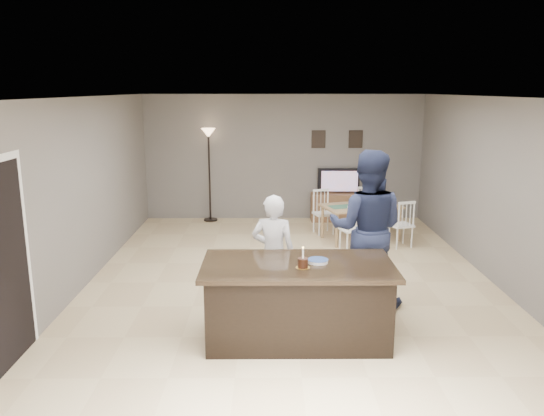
{
  "coord_description": "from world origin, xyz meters",
  "views": [
    {
      "loc": [
        -0.33,
        -7.44,
        2.81
      ],
      "look_at": [
        -0.28,
        -0.3,
        1.2
      ],
      "focal_mm": 35.0,
      "sensor_mm": 36.0,
      "label": 1
    }
  ],
  "objects_px": {
    "plate_stack": "(318,261)",
    "birthday_cake": "(303,263)",
    "man": "(367,229)",
    "dining_table": "(361,211)",
    "television": "(339,181)",
    "woman": "(273,254)",
    "tv_console": "(339,207)",
    "floor_lamp": "(209,150)",
    "kitchen_island": "(297,301)"
  },
  "relations": [
    {
      "from": "plate_stack",
      "to": "birthday_cake",
      "type": "bearing_deg",
      "value": -135.88
    },
    {
      "from": "man",
      "to": "dining_table",
      "type": "xyz_separation_m",
      "value": [
        0.47,
        3.06,
        -0.48
      ]
    },
    {
      "from": "television",
      "to": "woman",
      "type": "relative_size",
      "value": 0.6
    },
    {
      "from": "tv_console",
      "to": "floor_lamp",
      "type": "distance_m",
      "value": 3.06
    },
    {
      "from": "dining_table",
      "to": "man",
      "type": "bearing_deg",
      "value": -116.01
    },
    {
      "from": "woman",
      "to": "man",
      "type": "distance_m",
      "value": 1.27
    },
    {
      "from": "tv_console",
      "to": "dining_table",
      "type": "relative_size",
      "value": 0.62
    },
    {
      "from": "plate_stack",
      "to": "dining_table",
      "type": "relative_size",
      "value": 0.12
    },
    {
      "from": "woman",
      "to": "plate_stack",
      "type": "distance_m",
      "value": 0.9
    },
    {
      "from": "television",
      "to": "woman",
      "type": "xyz_separation_m",
      "value": [
        -1.47,
        -4.86,
        -0.1
      ]
    },
    {
      "from": "kitchen_island",
      "to": "television",
      "type": "xyz_separation_m",
      "value": [
        1.2,
        5.64,
        0.41
      ]
    },
    {
      "from": "kitchen_island",
      "to": "floor_lamp",
      "type": "bearing_deg",
      "value": 105.9
    },
    {
      "from": "dining_table",
      "to": "floor_lamp",
      "type": "distance_m",
      "value": 3.52
    },
    {
      "from": "man",
      "to": "plate_stack",
      "type": "relative_size",
      "value": 8.77
    },
    {
      "from": "man",
      "to": "plate_stack",
      "type": "bearing_deg",
      "value": 68.25
    },
    {
      "from": "man",
      "to": "birthday_cake",
      "type": "distance_m",
      "value": 1.46
    },
    {
      "from": "kitchen_island",
      "to": "dining_table",
      "type": "xyz_separation_m",
      "value": [
        1.42,
        4.07,
        0.1
      ]
    },
    {
      "from": "kitchen_island",
      "to": "tv_console",
      "type": "bearing_deg",
      "value": 77.84
    },
    {
      "from": "birthday_cake",
      "to": "plate_stack",
      "type": "height_order",
      "value": "birthday_cake"
    },
    {
      "from": "tv_console",
      "to": "dining_table",
      "type": "bearing_deg",
      "value": -81.83
    },
    {
      "from": "birthday_cake",
      "to": "dining_table",
      "type": "bearing_deg",
      "value": 71.96
    },
    {
      "from": "plate_stack",
      "to": "floor_lamp",
      "type": "height_order",
      "value": "floor_lamp"
    },
    {
      "from": "birthday_cake",
      "to": "television",
      "type": "bearing_deg",
      "value": 78.71
    },
    {
      "from": "tv_console",
      "to": "dining_table",
      "type": "xyz_separation_m",
      "value": [
        0.22,
        -1.5,
        0.25
      ]
    },
    {
      "from": "television",
      "to": "floor_lamp",
      "type": "relative_size",
      "value": 0.46
    },
    {
      "from": "tv_console",
      "to": "plate_stack",
      "type": "height_order",
      "value": "plate_stack"
    },
    {
      "from": "woman",
      "to": "birthday_cake",
      "type": "height_order",
      "value": "woman"
    },
    {
      "from": "tv_console",
      "to": "birthday_cake",
      "type": "relative_size",
      "value": 5.01
    },
    {
      "from": "kitchen_island",
      "to": "woman",
      "type": "bearing_deg",
      "value": 108.86
    },
    {
      "from": "kitchen_island",
      "to": "man",
      "type": "relative_size",
      "value": 1.04
    },
    {
      "from": "tv_console",
      "to": "plate_stack",
      "type": "xyz_separation_m",
      "value": [
        -0.97,
        -5.53,
        0.62
      ]
    },
    {
      "from": "tv_console",
      "to": "plate_stack",
      "type": "relative_size",
      "value": 5.1
    },
    {
      "from": "kitchen_island",
      "to": "floor_lamp",
      "type": "relative_size",
      "value": 1.08
    },
    {
      "from": "television",
      "to": "birthday_cake",
      "type": "bearing_deg",
      "value": 78.71
    },
    {
      "from": "television",
      "to": "man",
      "type": "distance_m",
      "value": 4.64
    },
    {
      "from": "woman",
      "to": "dining_table",
      "type": "xyz_separation_m",
      "value": [
        1.68,
        3.29,
        -0.21
      ]
    },
    {
      "from": "dining_table",
      "to": "plate_stack",
      "type": "bearing_deg",
      "value": -123.8
    },
    {
      "from": "television",
      "to": "plate_stack",
      "type": "distance_m",
      "value": 5.68
    },
    {
      "from": "plate_stack",
      "to": "television",
      "type": "bearing_deg",
      "value": 80.15
    },
    {
      "from": "man",
      "to": "floor_lamp",
      "type": "bearing_deg",
      "value": -45.96
    },
    {
      "from": "birthday_cake",
      "to": "plate_stack",
      "type": "distance_m",
      "value": 0.25
    },
    {
      "from": "dining_table",
      "to": "kitchen_island",
      "type": "bearing_deg",
      "value": -126.55
    },
    {
      "from": "dining_table",
      "to": "floor_lamp",
      "type": "xyz_separation_m",
      "value": [
        -3.01,
        1.52,
        1.0
      ]
    },
    {
      "from": "television",
      "to": "floor_lamp",
      "type": "xyz_separation_m",
      "value": [
        -2.79,
        -0.05,
        0.69
      ]
    },
    {
      "from": "television",
      "to": "woman",
      "type": "height_order",
      "value": "woman"
    },
    {
      "from": "kitchen_island",
      "to": "man",
      "type": "xyz_separation_m",
      "value": [
        0.95,
        1.01,
        0.58
      ]
    },
    {
      "from": "man",
      "to": "floor_lamp",
      "type": "height_order",
      "value": "man"
    },
    {
      "from": "birthday_cake",
      "to": "floor_lamp",
      "type": "xyz_separation_m",
      "value": [
        -1.64,
        5.73,
        0.59
      ]
    },
    {
      "from": "dining_table",
      "to": "woman",
      "type": "bearing_deg",
      "value": -134.45
    },
    {
      "from": "plate_stack",
      "to": "dining_table",
      "type": "xyz_separation_m",
      "value": [
        1.19,
        4.03,
        -0.37
      ]
    }
  ]
}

